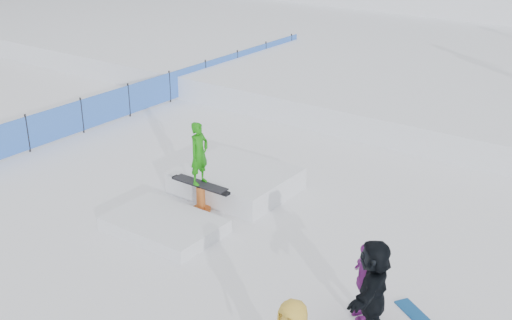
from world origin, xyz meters
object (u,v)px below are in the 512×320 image
Objects in this scene: safety_fence at (170,86)px; spectator_purple at (365,281)px; spectator_dark at (373,289)px; jib_rail_feature at (217,190)px.

safety_fence is 11.20× the size of spectator_purple.
spectator_purple is 0.47m from spectator_dark.
safety_fence is at bearing 140.90° from jib_rail_feature.
spectator_purple is at bearing -152.94° from spectator_dark.
spectator_purple is (11.00, -7.01, 0.16)m from safety_fence.
jib_rail_feature is (-4.80, 1.98, -0.41)m from spectator_purple.
spectator_dark is at bearing -24.34° from jib_rail_feature.
spectator_dark reaches higher than spectator_purple.
safety_fence is 7.99m from jib_rail_feature.
safety_fence is 3.64× the size of jib_rail_feature.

